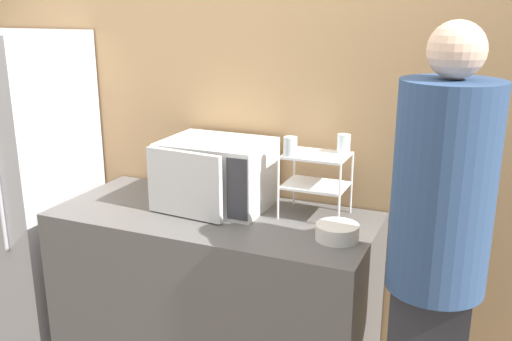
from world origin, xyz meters
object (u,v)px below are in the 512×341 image
at_px(glass_back_right, 344,144).
at_px(refrigerator, 20,188).
at_px(dish_rack, 316,172).
at_px(glass_front_left, 290,146).
at_px(microwave, 215,174).
at_px(bowl, 337,232).
at_px(person, 438,245).

height_order(glass_back_right, refrigerator, refrigerator).
height_order(dish_rack, glass_front_left, glass_front_left).
height_order(microwave, dish_rack, microwave).
distance_m(microwave, dish_rack, 0.50).
xyz_separation_m(bowl, refrigerator, (-1.88, 0.09, -0.07)).
bearing_deg(person, dish_rack, 144.87).
distance_m(glass_front_left, bowl, 0.45).
bearing_deg(refrigerator, microwave, 3.82).
relative_size(glass_front_left, bowl, 0.47).
xyz_separation_m(dish_rack, glass_front_left, (-0.10, -0.07, 0.13)).
xyz_separation_m(glass_front_left, bowl, (0.27, -0.16, -0.31)).
relative_size(bowl, person, 0.10).
xyz_separation_m(dish_rack, person, (0.60, -0.42, -0.10)).
xyz_separation_m(dish_rack, bowl, (0.17, -0.23, -0.18)).
height_order(dish_rack, refrigerator, refrigerator).
relative_size(dish_rack, glass_front_left, 3.43).
relative_size(microwave, dish_rack, 1.70).
distance_m(microwave, refrigerator, 1.23).
relative_size(glass_front_left, glass_back_right, 1.00).
height_order(dish_rack, glass_back_right, glass_back_right).
xyz_separation_m(person, refrigerator, (-2.30, 0.28, -0.16)).
height_order(glass_front_left, person, person).
relative_size(microwave, person, 0.28).
xyz_separation_m(microwave, bowl, (0.67, -0.18, -0.13)).
distance_m(glass_back_right, bowl, 0.44).
bearing_deg(bowl, person, -23.71).
distance_m(glass_front_left, refrigerator, 1.65).
bearing_deg(microwave, refrigerator, -176.18).
xyz_separation_m(microwave, refrigerator, (-1.21, -0.08, -0.21)).
relative_size(microwave, bowl, 2.77).
relative_size(glass_front_left, refrigerator, 0.05).
height_order(glass_front_left, bowl, glass_front_left).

